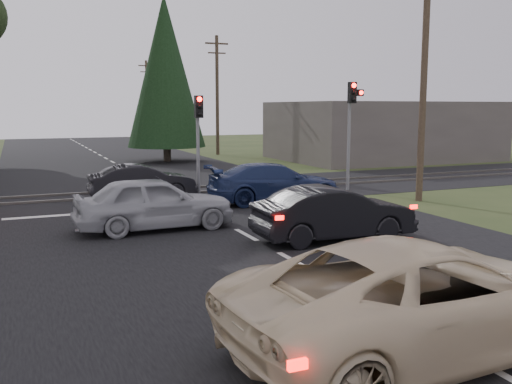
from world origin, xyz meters
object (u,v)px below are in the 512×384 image
cream_coupe (421,297)px  dark_hatchback (334,214)px  utility_pole_near (424,78)px  blue_sedan (275,183)px  silver_car (154,203)px  traffic_signal_center (199,128)px  utility_pole_far (147,98)px  utility_pole_mid (217,93)px  traffic_signal_right (352,115)px  dark_car_far (142,182)px

cream_coupe → dark_hatchback: (2.55, 6.80, -0.11)m
utility_pole_near → blue_sedan: size_ratio=1.73×
silver_car → traffic_signal_center: bearing=-30.0°
cream_coupe → dark_hatchback: size_ratio=1.37×
utility_pole_far → silver_car: utility_pole_far is taller
utility_pole_mid → blue_sedan: utility_pole_mid is taller
traffic_signal_right → traffic_signal_center: size_ratio=1.15×
utility_pole_mid → silver_car: 27.68m
silver_car → blue_sedan: silver_car is taller
traffic_signal_right → dark_car_far: traffic_signal_right is taller
utility_pole_near → dark_car_far: 11.64m
dark_hatchback → blue_sedan: size_ratio=0.86×
utility_pole_near → blue_sedan: utility_pole_near is taller
utility_pole_near → silver_car: size_ratio=1.91×
traffic_signal_right → utility_pole_mid: 20.60m
utility_pole_near → silver_car: (-10.73, -1.21, -3.92)m
dark_hatchback → silver_car: (-4.23, 3.28, 0.07)m
utility_pole_near → dark_hatchback: utility_pole_near is taller
traffic_signal_center → dark_hatchback: size_ratio=0.92×
traffic_signal_right → dark_hatchback: 10.04m
traffic_signal_right → utility_pole_near: size_ratio=0.52×
traffic_signal_center → blue_sedan: size_ratio=0.79×
utility_pole_near → dark_car_far: size_ratio=2.15×
dark_hatchback → traffic_signal_center: bearing=8.0°
traffic_signal_center → silver_car: bearing=-118.8°
dark_hatchback → cream_coupe: bearing=161.2°
traffic_signal_right → cream_coupe: bearing=-118.7°
cream_coupe → utility_pole_mid: bearing=-18.8°
utility_pole_near → utility_pole_far: 49.00m
utility_pole_near → utility_pole_mid: 24.00m
cream_coupe → silver_car: cream_coupe is taller
cream_coupe → dark_car_far: size_ratio=1.46×
utility_pole_far → dark_car_far: (-9.87, -44.33, -4.04)m
utility_pole_far → silver_car: (-10.73, -50.21, -3.92)m
utility_pole_mid → traffic_signal_center: bearing=-111.2°
cream_coupe → dark_hatchback: 7.27m
utility_pole_near → dark_hatchback: 8.85m
traffic_signal_center → utility_pole_mid: bearing=68.8°
utility_pole_mid → silver_car: (-10.73, -25.21, -3.92)m
utility_pole_far → silver_car: 51.49m
utility_pole_mid → blue_sedan: size_ratio=1.73×
traffic_signal_right → cream_coupe: (-8.10, -14.77, -2.47)m
dark_hatchback → silver_car: silver_car is taller
utility_pole_near → utility_pole_mid: size_ratio=1.00×
utility_pole_mid → dark_hatchback: (-6.50, -28.49, -3.99)m
traffic_signal_center → silver_car: (-3.23, -5.89, -2.00)m
blue_sedan → dark_car_far: 5.31m
blue_sedan → dark_car_far: bearing=63.8°
blue_sedan → silver_car: bearing=125.5°
utility_pole_mid → dark_hatchback: 29.49m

